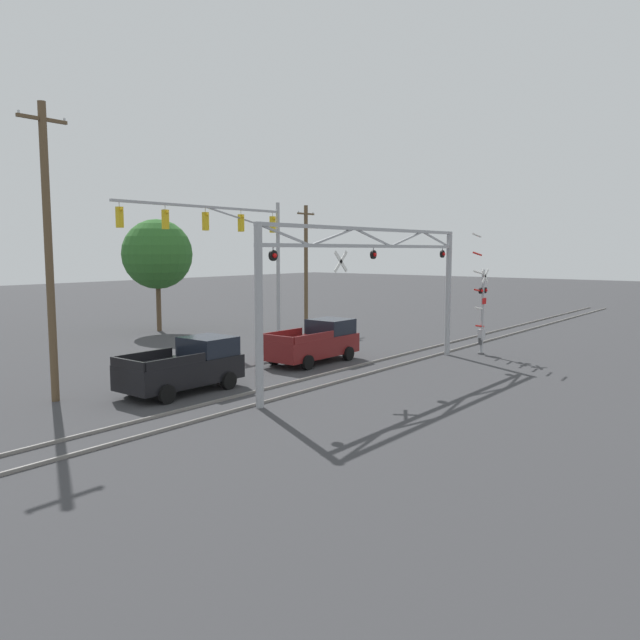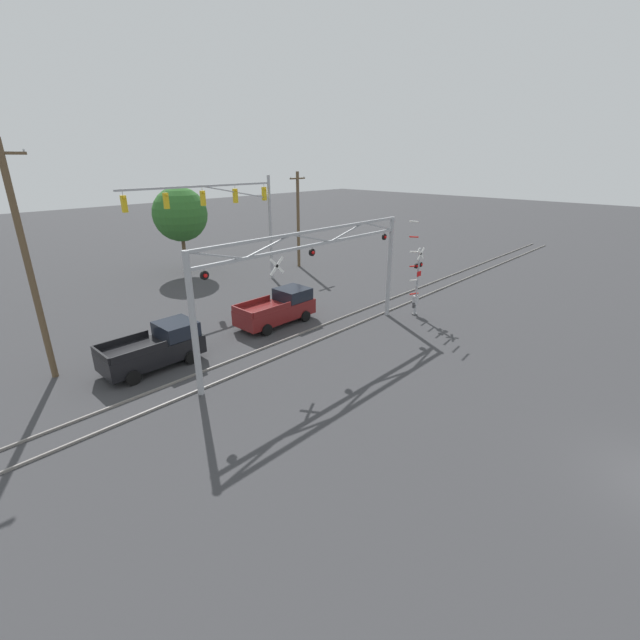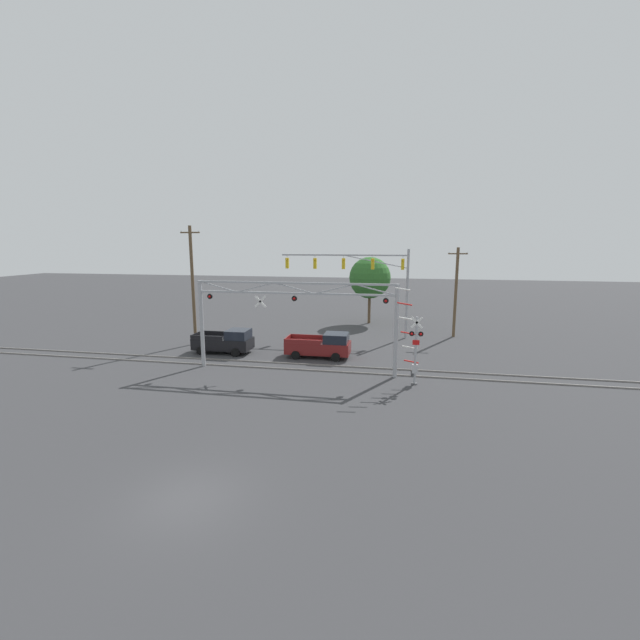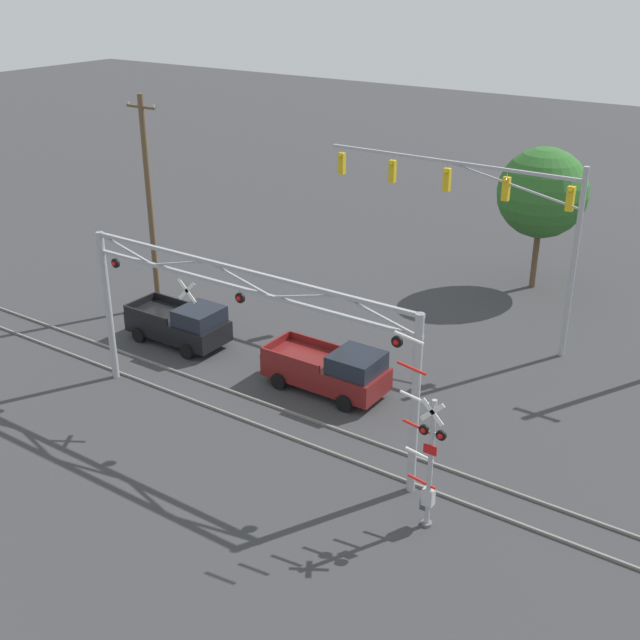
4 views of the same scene
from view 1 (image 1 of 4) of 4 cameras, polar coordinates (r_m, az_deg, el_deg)
name	(u,v)px [view 1 (image 1 of 4)]	position (r m, az deg, el deg)	size (l,w,h in m)	color
rail_track_near	(367,374)	(27.59, 4.31, -4.93)	(80.00, 0.08, 0.10)	gray
rail_track_far	(341,370)	(28.40, 1.90, -4.59)	(80.00, 0.08, 0.10)	gray
crossing_gantry	(373,277)	(26.91, 4.87, 3.93)	(14.40, 0.30, 6.42)	#9EA0A5
crossing_signal_mast	(481,311)	(33.66, 14.55, 0.79)	(1.86, 0.35, 6.34)	#9EA0A5
traffic_signal_span	(239,239)	(38.35, -7.45, 7.34)	(12.40, 0.39, 8.53)	#9EA0A5
pickup_truck_lead	(315,342)	(30.57, -0.42, -2.05)	(5.15, 2.32, 2.01)	maroon
pickup_truck_following	(186,367)	(24.79, -12.15, -4.18)	(4.84, 2.32, 2.01)	black
utility_pole_left	(49,251)	(24.22, -23.57, 5.83)	(1.80, 0.28, 10.59)	brown
utility_pole_right	(306,264)	(45.37, -1.29, 5.15)	(1.80, 0.28, 8.68)	brown
background_tree_beyond_span	(157,254)	(43.48, -14.66, 5.83)	(4.68, 4.68, 7.55)	brown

